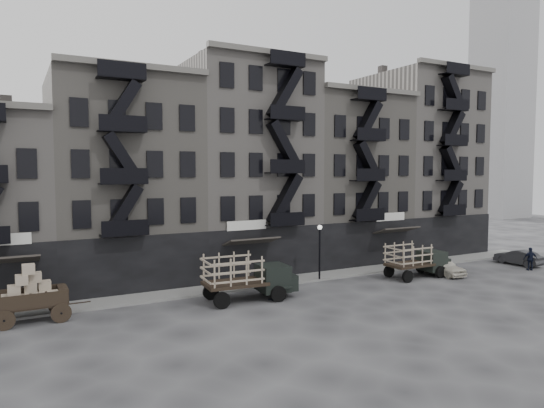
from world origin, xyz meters
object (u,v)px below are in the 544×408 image
car_far (518,257)px  wagon (29,289)px  policeman (530,259)px  stake_truck_west (248,274)px  pedestrian_mid (271,285)px  stake_truck_east (417,258)px  car_east (443,266)px

car_far → wagon: bearing=-6.4°
car_far → policeman: policeman is taller
policeman → car_far: bearing=-93.2°
stake_truck_west → pedestrian_mid: size_ratio=3.24×
car_far → stake_truck_west: bearing=-4.4°
stake_truck_east → wagon: bearing=176.6°
stake_truck_west → car_far: (26.26, -0.71, -1.06)m
wagon → pedestrian_mid: 14.14m
wagon → car_far: wagon is taller
pedestrian_mid → policeman: 23.62m
stake_truck_east → policeman: bearing=-13.5°
stake_truck_west → stake_truck_east: bearing=3.3°
stake_truck_west → stake_truck_east: (14.60, -0.15, -0.18)m
pedestrian_mid → stake_truck_west: bearing=-46.1°
wagon → policeman: wagon is taller
pedestrian_mid → policeman: (23.52, -2.17, 0.01)m
stake_truck_east → policeman: (10.35, -2.56, -0.59)m
wagon → stake_truck_west: size_ratio=0.62×
stake_truck_west → policeman: stake_truck_west is taller
car_east → pedestrian_mid: size_ratio=2.08×
car_far → pedestrian_mid: size_ratio=2.12×
stake_truck_west → car_far: size_ratio=1.52×
wagon → car_far: bearing=-4.1°
stake_truck_west → car_east: stake_truck_west is taller
car_far → pedestrian_mid: 24.84m
stake_truck_west → policeman: (24.95, -2.72, -0.76)m
wagon → car_east: size_ratio=0.97×
stake_truck_west → stake_truck_east: size_ratio=1.13×
wagon → stake_truck_west: bearing=-8.3°
stake_truck_east → car_east: stake_truck_east is taller
car_far → policeman: size_ratio=2.10×
wagon → policeman: (37.46, -4.39, -0.89)m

